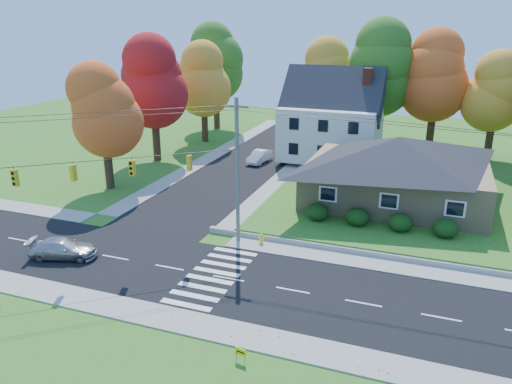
% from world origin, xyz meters
% --- Properties ---
extents(ground, '(120.00, 120.00, 0.00)m').
position_xyz_m(ground, '(0.00, 0.00, 0.00)').
color(ground, '#3D7923').
extents(road_main, '(90.00, 8.00, 0.02)m').
position_xyz_m(road_main, '(0.00, 0.00, 0.01)').
color(road_main, black).
rests_on(road_main, ground).
extents(road_cross, '(8.00, 44.00, 0.02)m').
position_xyz_m(road_cross, '(-8.00, 26.00, 0.01)').
color(road_cross, black).
rests_on(road_cross, ground).
extents(sidewalk_north, '(90.00, 2.00, 0.08)m').
position_xyz_m(sidewalk_north, '(0.00, 5.00, 0.04)').
color(sidewalk_north, '#9C9A90').
rests_on(sidewalk_north, ground).
extents(sidewalk_south, '(90.00, 2.00, 0.08)m').
position_xyz_m(sidewalk_south, '(0.00, -5.00, 0.04)').
color(sidewalk_south, '#9C9A90').
rests_on(sidewalk_south, ground).
extents(lawn, '(30.00, 30.00, 0.50)m').
position_xyz_m(lawn, '(13.00, 21.00, 0.25)').
color(lawn, '#3D7923').
rests_on(lawn, ground).
extents(ranch_house, '(14.60, 10.60, 5.40)m').
position_xyz_m(ranch_house, '(8.00, 16.00, 3.27)').
color(ranch_house, tan).
rests_on(ranch_house, lawn).
extents(colonial_house, '(10.40, 8.40, 9.60)m').
position_xyz_m(colonial_house, '(0.04, 28.00, 4.58)').
color(colonial_house, silver).
rests_on(colonial_house, lawn).
extents(hedge_row, '(10.70, 1.70, 1.27)m').
position_xyz_m(hedge_row, '(7.50, 9.80, 1.14)').
color(hedge_row, '#163A10').
rests_on(hedge_row, lawn).
extents(traffic_infrastructure, '(38.10, 10.66, 10.00)m').
position_xyz_m(traffic_infrastructure, '(-0.15, 1.35, 5.15)').
color(traffic_infrastructure, '#666059').
rests_on(traffic_infrastructure, ground).
extents(tree_lot_0, '(6.72, 6.72, 12.51)m').
position_xyz_m(tree_lot_0, '(-2.00, 34.00, 8.31)').
color(tree_lot_0, '#3F2A19').
rests_on(tree_lot_0, lawn).
extents(tree_lot_1, '(7.84, 7.84, 14.60)m').
position_xyz_m(tree_lot_1, '(4.00, 33.00, 9.61)').
color(tree_lot_1, '#3F2A19').
rests_on(tree_lot_1, lawn).
extents(tree_lot_2, '(7.28, 7.28, 13.56)m').
position_xyz_m(tree_lot_2, '(10.00, 34.00, 8.96)').
color(tree_lot_2, '#3F2A19').
rests_on(tree_lot_2, lawn).
extents(tree_lot_3, '(6.16, 6.16, 11.47)m').
position_xyz_m(tree_lot_3, '(16.00, 33.00, 7.65)').
color(tree_lot_3, '#3F2A19').
rests_on(tree_lot_3, lawn).
extents(tree_west_0, '(6.16, 6.16, 11.47)m').
position_xyz_m(tree_west_0, '(-17.00, 12.00, 7.15)').
color(tree_west_0, '#3F2A19').
rests_on(tree_west_0, ground).
extents(tree_west_1, '(7.28, 7.28, 13.56)m').
position_xyz_m(tree_west_1, '(-18.00, 22.00, 8.46)').
color(tree_west_1, '#3F2A19').
rests_on(tree_west_1, ground).
extents(tree_west_2, '(6.72, 6.72, 12.51)m').
position_xyz_m(tree_west_2, '(-17.00, 32.00, 7.81)').
color(tree_west_2, '#3F2A19').
rests_on(tree_west_2, ground).
extents(tree_west_3, '(7.84, 7.84, 14.60)m').
position_xyz_m(tree_west_3, '(-19.00, 40.00, 9.11)').
color(tree_west_3, '#3F2A19').
rests_on(tree_west_3, ground).
extents(silver_sedan, '(4.70, 3.00, 1.27)m').
position_xyz_m(silver_sedan, '(-11.13, -1.13, 0.65)').
color(silver_sedan, '#A6A6A6').
rests_on(silver_sedan, road_main).
extents(white_car, '(1.78, 4.10, 1.31)m').
position_xyz_m(white_car, '(-7.05, 24.84, 0.68)').
color(white_car, white).
rests_on(white_car, road_cross).
extents(fire_hydrant, '(0.45, 0.35, 0.78)m').
position_xyz_m(fire_hydrant, '(0.17, 5.33, 0.37)').
color(fire_hydrant, yellow).
rests_on(fire_hydrant, ground).
extents(yard_sign, '(0.54, 0.13, 0.68)m').
position_xyz_m(yard_sign, '(3.54, -6.83, 0.48)').
color(yard_sign, black).
rests_on(yard_sign, ground).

